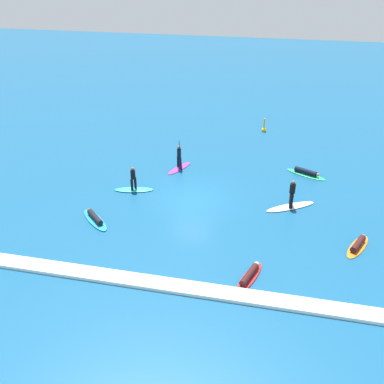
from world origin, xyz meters
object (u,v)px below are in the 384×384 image
at_px(surfer_on_orange_board, 358,245).
at_px(surfer_on_purple_board, 179,162).
at_px(surfer_on_white_board, 291,201).
at_px(surfer_on_blue_board, 95,218).
at_px(surfer_on_teal_board, 134,185).
at_px(surfer_on_green_board, 306,173).
at_px(marker_buoy, 264,129).
at_px(surfer_on_red_board, 250,276).

bearing_deg(surfer_on_orange_board, surfer_on_purple_board, 82.62).
bearing_deg(surfer_on_purple_board, surfer_on_white_board, 87.36).
xyz_separation_m(surfer_on_blue_board, surfer_on_orange_board, (14.58, 0.53, 0.01)).
xyz_separation_m(surfer_on_blue_board, surfer_on_teal_board, (1.00, 3.99, 0.22)).
bearing_deg(surfer_on_purple_board, surfer_on_teal_board, -5.71).
bearing_deg(surfer_on_teal_board, surfer_on_blue_board, -116.94).
bearing_deg(surfer_on_white_board, surfer_on_purple_board, 121.74).
height_order(surfer_on_blue_board, surfer_on_orange_board, surfer_on_blue_board).
height_order(surfer_on_green_board, marker_buoy, marker_buoy).
height_order(surfer_on_teal_board, surfer_on_white_board, surfer_on_white_board).
relative_size(surfer_on_teal_board, surfer_on_white_board, 0.83).
xyz_separation_m(surfer_on_orange_board, marker_buoy, (-6.12, 16.13, 0.05)).
relative_size(surfer_on_purple_board, marker_buoy, 2.01).
distance_m(surfer_on_blue_board, surfer_on_teal_board, 4.12).
height_order(surfer_on_blue_board, surfer_on_green_board, surfer_on_blue_board).
height_order(surfer_on_red_board, surfer_on_orange_board, surfer_on_red_board).
distance_m(surfer_on_purple_board, marker_buoy, 10.35).
xyz_separation_m(surfer_on_teal_board, surfer_on_orange_board, (13.59, -3.46, -0.21)).
bearing_deg(surfer_on_white_board, surfer_on_teal_board, 147.48).
relative_size(surfer_on_red_board, surfer_on_green_board, 0.92).
bearing_deg(surfer_on_orange_board, surfer_on_blue_board, 117.07).
bearing_deg(surfer_on_orange_board, surfer_on_white_board, 70.98).
bearing_deg(surfer_on_teal_board, surfer_on_red_board, -53.95).
distance_m(surfer_on_teal_board, marker_buoy, 14.70).
distance_m(surfer_on_teal_board, surfer_on_red_board, 10.96).
relative_size(surfer_on_teal_board, surfer_on_orange_board, 1.01).
distance_m(surfer_on_blue_board, surfer_on_orange_board, 14.59).
bearing_deg(surfer_on_white_board, surfer_on_blue_board, 167.41).
bearing_deg(surfer_on_orange_board, marker_buoy, 45.77).
relative_size(surfer_on_teal_board, surfer_on_green_board, 0.89).
bearing_deg(surfer_on_white_board, surfer_on_red_board, -136.17).
relative_size(surfer_on_blue_board, surfer_on_orange_board, 0.98).
distance_m(surfer_on_red_board, surfer_on_orange_board, 6.50).
bearing_deg(surfer_on_red_board, surfer_on_blue_board, 89.27).
bearing_deg(surfer_on_red_board, marker_buoy, 20.64).
distance_m(surfer_on_orange_board, surfer_on_purple_board, 13.60).
relative_size(surfer_on_orange_board, surfer_on_white_board, 0.82).
xyz_separation_m(surfer_on_green_board, surfer_on_purple_board, (-8.87, -0.92, 0.36)).
distance_m(surfer_on_red_board, surfer_on_white_board, 7.39).
bearing_deg(surfer_on_white_board, marker_buoy, 68.96).
bearing_deg(surfer_on_green_board, surfer_on_purple_board, -148.00).
bearing_deg(surfer_on_blue_board, marker_buoy, -73.42).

